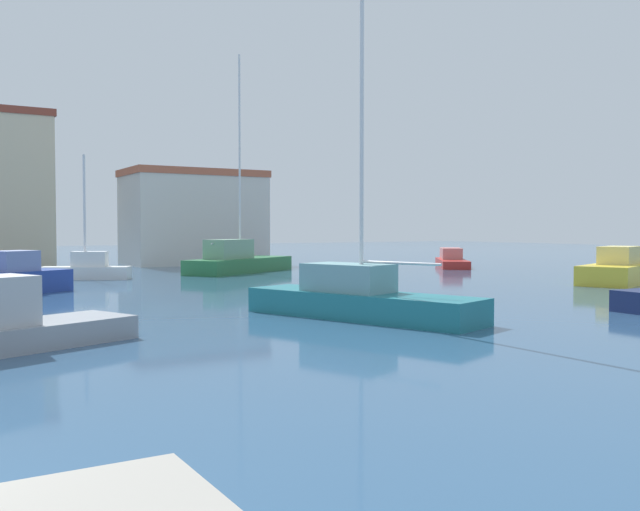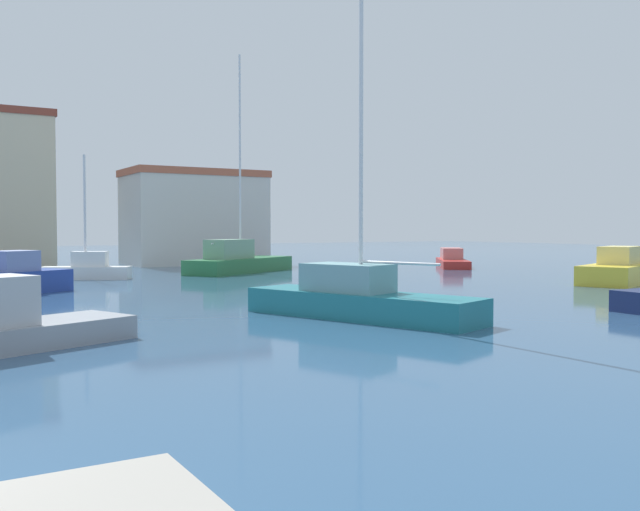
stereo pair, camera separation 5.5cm
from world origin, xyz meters
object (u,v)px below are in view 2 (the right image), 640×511
Objects in this scene: motorboat_yellow_far_left at (622,270)px; sailboat_teal_distant_east at (358,297)px; sailboat_white_inner_mooring at (87,269)px; sailboat_green_distant_north at (238,261)px; motorboat_red_far_right at (452,260)px; motorboat_blue_center_channel at (0,280)px.

sailboat_teal_distant_east is at bearing -166.35° from motorboat_yellow_far_left.
sailboat_green_distant_north reaches higher than sailboat_white_inner_mooring.
motorboat_yellow_far_left is at bearing 13.65° from sailboat_teal_distant_east.
motorboat_red_far_right is 15.16m from sailboat_green_distant_north.
motorboat_red_far_right is 1.07× the size of motorboat_blue_center_channel.
sailboat_white_inner_mooring is 8.50m from motorboat_blue_center_channel.
sailboat_white_inner_mooring is at bearing 55.44° from motorboat_blue_center_channel.
sailboat_green_distant_north is (5.53, 20.90, 0.08)m from sailboat_teal_distant_east.
motorboat_blue_center_channel reaches higher than motorboat_red_far_right.
motorboat_blue_center_channel is at bearing 162.10° from motorboat_yellow_far_left.
sailboat_teal_distant_east is at bearing -80.52° from sailboat_white_inner_mooring.
motorboat_blue_center_channel is (-28.75, -6.15, 0.14)m from motorboat_red_far_right.
motorboat_yellow_far_left is at bearing -35.68° from sailboat_white_inner_mooring.
motorboat_yellow_far_left reaches higher than motorboat_red_far_right.
sailboat_green_distant_north is 1.68× the size of motorboat_yellow_far_left.
sailboat_green_distant_north is (13.69, 7.89, 0.11)m from motorboat_blue_center_channel.
sailboat_white_inner_mooring reaches higher than motorboat_blue_center_channel.
motorboat_blue_center_channel is at bearing -150.04° from sailboat_green_distant_north.
sailboat_teal_distant_east is (3.34, -20.01, 0.08)m from sailboat_white_inner_mooring.
motorboat_yellow_far_left is at bearing -98.72° from motorboat_red_far_right.
sailboat_green_distant_north reaches higher than sailboat_teal_distant_east.
sailboat_white_inner_mooring is 8.92m from sailboat_green_distant_north.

